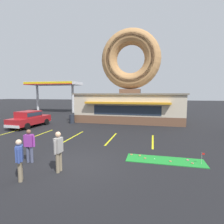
% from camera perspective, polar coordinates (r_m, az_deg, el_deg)
% --- Properties ---
extents(ground_plane, '(160.00, 160.00, 0.00)m').
position_cam_1_polar(ground_plane, '(8.76, -11.72, -16.56)').
color(ground_plane, black).
extents(donut_shop_building, '(12.30, 6.75, 10.96)m').
position_cam_1_polar(donut_shop_building, '(21.43, 5.94, 7.13)').
color(donut_shop_building, brown).
rests_on(donut_shop_building, ground).
extents(putting_mat, '(3.81, 1.11, 0.03)m').
position_cam_1_polar(putting_mat, '(9.44, 16.85, -14.88)').
color(putting_mat, '#1E842D').
rests_on(putting_mat, ground).
extents(mini_donut_near_left, '(0.13, 0.13, 0.04)m').
position_cam_1_polar(mini_donut_near_left, '(9.79, 23.48, -14.17)').
color(mini_donut_near_left, '#D8667F').
rests_on(mini_donut_near_left, putting_mat).
extents(mini_donut_near_right, '(0.13, 0.13, 0.04)m').
position_cam_1_polar(mini_donut_near_right, '(9.40, 10.73, -14.61)').
color(mini_donut_near_right, '#A5724C').
rests_on(mini_donut_near_right, putting_mat).
extents(mini_donut_mid_left, '(0.13, 0.13, 0.04)m').
position_cam_1_polar(mini_donut_mid_left, '(9.33, 18.51, -14.99)').
color(mini_donut_mid_left, '#A5724C').
rests_on(mini_donut_mid_left, putting_mat).
extents(mini_donut_mid_centre, '(0.13, 0.13, 0.04)m').
position_cam_1_polar(mini_donut_mid_centre, '(9.46, 24.78, -14.94)').
color(mini_donut_mid_centre, '#A5724C').
rests_on(mini_donut_mid_centre, putting_mat).
extents(mini_donut_mid_right, '(0.13, 0.13, 0.04)m').
position_cam_1_polar(mini_donut_mid_right, '(9.73, 9.05, -13.84)').
color(mini_donut_mid_right, '#D17F47').
rests_on(mini_donut_mid_right, putting_mat).
extents(mini_donut_far_left, '(0.13, 0.13, 0.04)m').
position_cam_1_polar(mini_donut_far_left, '(9.82, 6.36, -13.62)').
color(mini_donut_far_left, '#D17F47').
rests_on(mini_donut_far_left, putting_mat).
extents(golf_ball, '(0.04, 0.04, 0.04)m').
position_cam_1_polar(golf_ball, '(9.40, 13.69, -14.66)').
color(golf_ball, white).
rests_on(golf_ball, putting_mat).
extents(putting_flag_pin, '(0.13, 0.01, 0.55)m').
position_cam_1_polar(putting_flag_pin, '(9.47, 27.49, -12.55)').
color(putting_flag_pin, silver).
rests_on(putting_flag_pin, putting_mat).
extents(car_red, '(2.18, 4.65, 1.60)m').
position_cam_1_polar(car_red, '(19.33, -25.36, -1.85)').
color(car_red, maroon).
rests_on(car_red, ground).
extents(pedestrian_blue_sweater_man, '(0.59, 0.27, 1.63)m').
position_cam_1_polar(pedestrian_blue_sweater_man, '(9.48, -25.40, -9.52)').
color(pedestrian_blue_sweater_man, '#474C66').
rests_on(pedestrian_blue_sweater_man, ground).
extents(pedestrian_hooded_kid, '(0.26, 0.60, 1.75)m').
position_cam_1_polar(pedestrian_hooded_kid, '(7.92, -17.07, -11.65)').
color(pedestrian_hooded_kid, '#7F7056').
rests_on(pedestrian_hooded_kid, ground).
extents(pedestrian_leather_jacket_man, '(0.41, 0.51, 1.62)m').
position_cam_1_polar(pedestrian_leather_jacket_man, '(7.74, -27.96, -13.16)').
color(pedestrian_leather_jacket_man, '#7F7056').
rests_on(pedestrian_leather_jacket_man, ground).
extents(trash_bin, '(0.57, 0.57, 0.97)m').
position_cam_1_polar(trash_bin, '(20.12, -12.94, -2.19)').
color(trash_bin, '#232833').
rests_on(trash_bin, ground).
extents(gas_station_canopy, '(9.00, 4.46, 5.30)m').
position_cam_1_polar(gas_station_canopy, '(32.88, -18.35, 8.46)').
color(gas_station_canopy, silver).
rests_on(gas_station_canopy, ground).
extents(parking_stripe_far_left, '(0.12, 3.60, 0.01)m').
position_cam_1_polar(parking_stripe_far_left, '(17.47, -30.48, -5.80)').
color(parking_stripe_far_left, yellow).
rests_on(parking_stripe_far_left, ground).
extents(parking_stripe_left, '(0.12, 3.60, 0.01)m').
position_cam_1_polar(parking_stripe_left, '(15.58, -22.41, -6.77)').
color(parking_stripe_left, yellow).
rests_on(parking_stripe_left, ground).
extents(parking_stripe_mid_left, '(0.12, 3.60, 0.01)m').
position_cam_1_polar(parking_stripe_mid_left, '(14.07, -12.33, -7.80)').
color(parking_stripe_mid_left, yellow).
rests_on(parking_stripe_mid_left, ground).
extents(parking_stripe_centre, '(0.12, 3.60, 0.01)m').
position_cam_1_polar(parking_stripe_centre, '(13.09, -0.24, -8.72)').
color(parking_stripe_centre, yellow).
rests_on(parking_stripe_centre, ground).
extents(parking_stripe_mid_right, '(0.12, 3.60, 0.01)m').
position_cam_1_polar(parking_stripe_mid_right, '(12.76, 13.15, -9.28)').
color(parking_stripe_mid_right, yellow).
rests_on(parking_stripe_mid_right, ground).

